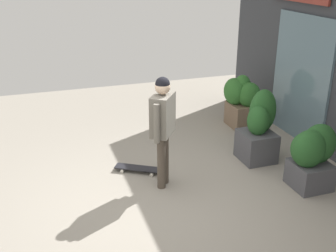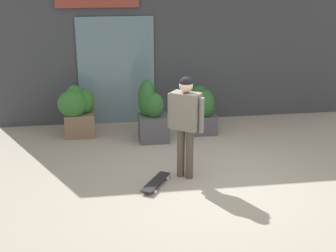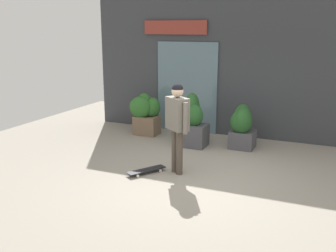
# 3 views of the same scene
# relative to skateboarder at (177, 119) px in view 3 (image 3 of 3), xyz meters

# --- Properties ---
(ground_plane) EXTENTS (12.00, 12.00, 0.00)m
(ground_plane) POSITION_rel_skateboarder_xyz_m (0.41, -0.16, -1.08)
(ground_plane) COLOR gray
(building_facade) EXTENTS (8.05, 0.31, 3.80)m
(building_facade) POSITION_rel_skateboarder_xyz_m (0.37, 3.20, 0.80)
(building_facade) COLOR #383A3F
(building_facade) RESTS_ON ground_plane
(skateboarder) EXTENTS (0.54, 0.48, 1.74)m
(skateboarder) POSITION_rel_skateboarder_xyz_m (0.00, 0.00, 0.00)
(skateboarder) COLOR #4C4238
(skateboarder) RESTS_ON ground_plane
(skateboard) EXTENTS (0.58, 0.78, 0.08)m
(skateboard) POSITION_rel_skateboarder_xyz_m (-0.53, -0.26, -1.02)
(skateboard) COLOR black
(skateboard) RESTS_ON ground_plane
(planter_box_left) EXTENTS (0.55, 0.77, 1.01)m
(planter_box_left) POSITION_rel_skateboarder_xyz_m (0.74, 2.12, -0.53)
(planter_box_left) COLOR #47474C
(planter_box_left) RESTS_ON ground_plane
(planter_box_right) EXTENTS (0.59, 0.66, 1.25)m
(planter_box_right) POSITION_rel_skateboarder_xyz_m (-0.36, 1.86, -0.51)
(planter_box_right) COLOR #47474C
(planter_box_right) RESTS_ON ground_plane
(planter_box_mid) EXTENTS (0.74, 0.65, 1.09)m
(planter_box_mid) POSITION_rel_skateboarder_xyz_m (-1.84, 2.29, -0.48)
(planter_box_mid) COLOR brown
(planter_box_mid) RESTS_ON ground_plane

